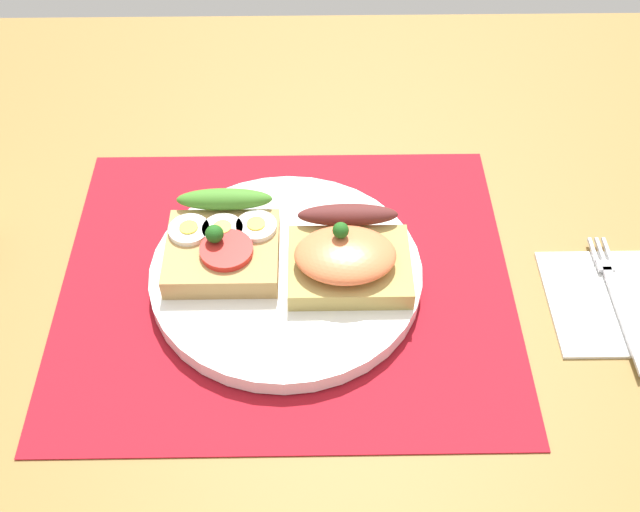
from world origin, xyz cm
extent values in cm
cube|color=olive|center=(0.00, 0.00, -1.60)|extent=(120.00, 90.00, 3.20)
cube|color=maroon|center=(0.00, 0.00, 0.15)|extent=(40.11, 34.32, 0.30)
cylinder|color=white|center=(0.00, 0.00, 1.10)|extent=(24.02, 24.02, 1.59)
cube|color=tan|center=(-5.53, 0.90, 2.93)|extent=(9.82, 8.77, 2.08)
cylinder|color=red|center=(-5.02, -0.24, 4.27)|extent=(4.59, 4.59, 0.60)
ellipsoid|color=#407D26|center=(-5.53, 5.69, 4.87)|extent=(8.65, 2.20, 1.80)
sphere|color=#1E5919|center=(-6.01, 0.90, 5.37)|extent=(1.60, 1.60, 1.60)
cylinder|color=white|center=(-8.48, 2.53, 4.22)|extent=(3.62, 3.62, 0.50)
cylinder|color=yellow|center=(-8.48, 2.53, 4.55)|extent=(1.63, 1.63, 0.16)
cylinder|color=white|center=(-5.53, 2.51, 4.22)|extent=(3.62, 3.62, 0.50)
cylinder|color=yellow|center=(-5.53, 2.51, 4.55)|extent=(1.63, 1.63, 0.16)
cylinder|color=white|center=(-2.58, 2.88, 4.22)|extent=(3.62, 3.62, 0.50)
cylinder|color=yellow|center=(-2.58, 2.88, 4.55)|extent=(1.63, 1.63, 0.16)
cube|color=tan|center=(5.53, -0.73, 2.79)|extent=(10.54, 8.29, 1.79)
ellipsoid|color=#EB7142|center=(5.12, -1.15, 4.78)|extent=(8.64, 6.63, 2.19)
ellipsoid|color=#562220|center=(5.53, 3.81, 4.58)|extent=(8.96, 2.20, 1.80)
sphere|color=#1E5919|center=(4.73, -0.13, 6.57)|extent=(1.40, 1.40, 1.40)
cube|color=white|center=(29.59, -2.87, 0.30)|extent=(13.31, 11.70, 0.60)
cube|color=#B7B7BC|center=(28.80, -5.17, 0.76)|extent=(0.80, 11.50, 0.32)
cube|color=#B7B7BC|center=(28.80, 0.78, 0.76)|extent=(1.50, 1.20, 0.32)
cube|color=#B7B7BC|center=(28.15, 2.78, 0.76)|extent=(0.32, 2.80, 0.32)
cube|color=#B7B7BC|center=(28.80, 2.78, 0.76)|extent=(0.32, 2.80, 0.32)
cube|color=#B7B7BC|center=(29.45, 2.78, 0.76)|extent=(0.32, 2.80, 0.32)
camera|label=1|loc=(2.33, -44.43, 52.61)|focal=43.02mm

